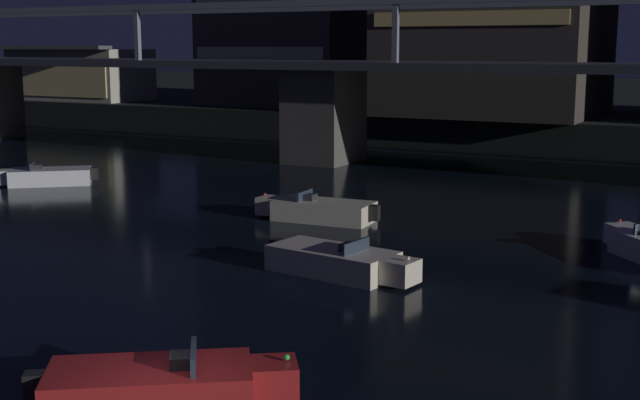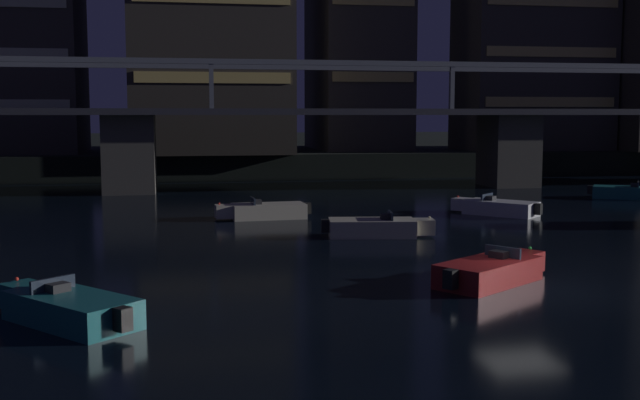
% 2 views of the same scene
% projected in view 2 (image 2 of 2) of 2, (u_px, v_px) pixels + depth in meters
% --- Properties ---
extents(ground_plane, '(400.00, 400.00, 0.00)m').
position_uv_depth(ground_plane, '(522.00, 288.00, 24.95)').
color(ground_plane, black).
extents(far_riverbank, '(240.00, 80.00, 2.20)m').
position_uv_depth(far_riverbank, '(262.00, 148.00, 104.91)').
color(far_riverbank, black).
rests_on(far_riverbank, ground).
extents(river_bridge, '(92.61, 6.40, 9.38)m').
position_uv_depth(river_bridge, '(327.00, 132.00, 57.59)').
color(river_bridge, '#4C4944').
rests_on(river_bridge, ground).
extents(tower_west_low, '(12.07, 9.98, 21.38)m').
position_uv_depth(tower_west_low, '(9.00, 32.00, 66.99)').
color(tower_west_low, '#423D38').
rests_on(tower_west_low, far_riverbank).
extents(tower_east_tall, '(13.66, 8.31, 23.18)m').
position_uv_depth(tower_east_tall, '(533.00, 30.00, 73.67)').
color(tower_east_tall, '#423D38').
rests_on(tower_east_tall, far_riverbank).
extents(speedboat_near_center, '(4.25, 4.51, 1.16)m').
position_uv_depth(speedboat_near_center, '(67.00, 308.00, 20.71)').
color(speedboat_near_center, '#196066').
rests_on(speedboat_near_center, ground).
extents(speedboat_mid_left, '(5.22, 2.05, 1.16)m').
position_uv_depth(speedboat_mid_left, '(265.00, 211.00, 41.52)').
color(speedboat_mid_left, beige).
rests_on(speedboat_mid_left, ground).
extents(speedboat_mid_center, '(5.23, 2.34, 1.16)m').
position_uv_depth(speedboat_mid_center, '(377.00, 228.00, 35.40)').
color(speedboat_mid_center, beige).
rests_on(speedboat_mid_center, ground).
extents(speedboat_mid_right, '(4.74, 3.91, 1.16)m').
position_uv_depth(speedboat_mid_right, '(492.00, 271.00, 25.60)').
color(speedboat_mid_right, maroon).
rests_on(speedboat_mid_right, ground).
extents(speedboat_far_left, '(4.28, 4.48, 1.16)m').
position_uv_depth(speedboat_far_left, '(497.00, 207.00, 43.06)').
color(speedboat_far_left, silver).
rests_on(speedboat_far_left, ground).
extents(speedboat_far_center, '(4.81, 3.76, 1.16)m').
position_uv_depth(speedboat_far_center, '(628.00, 192.00, 51.37)').
color(speedboat_far_center, '#196066').
rests_on(speedboat_far_center, ground).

